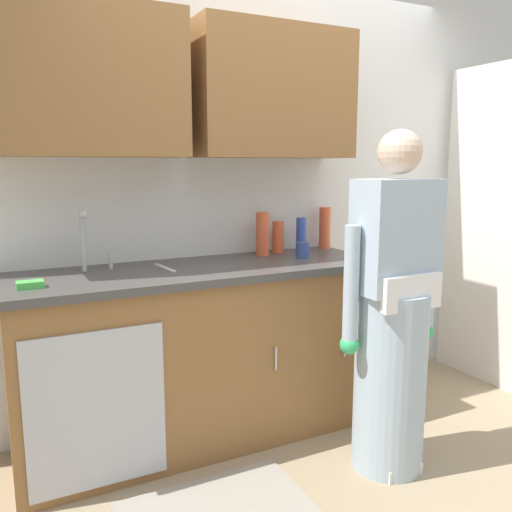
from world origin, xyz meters
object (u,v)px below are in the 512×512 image
Objects in this scene: bottle_soap at (301,235)px; sponge at (30,285)px; sink at (98,279)px; bottle_cleaner_spray at (263,234)px; cup_by_sink at (302,250)px; bottle_water_short at (278,237)px; knife_on_counter at (165,268)px; bottle_dish_liquid at (325,228)px; person_at_sink at (392,330)px.

bottle_soap is 1.56m from sponge.
bottle_cleaner_spray is at bearing 9.44° from sink.
bottle_cleaner_spray is 0.26m from cup_by_sink.
sink is 2.38× the size of bottle_soap.
bottle_water_short reaches higher than knife_on_counter.
sponge is (-1.75, -0.35, -0.11)m from bottle_dish_liquid.
bottle_soap reaches higher than sponge.
sink is 1.42m from person_at_sink.
bottle_water_short is 0.78m from knife_on_counter.
knife_on_counter is (-0.88, 0.73, 0.25)m from person_at_sink.
bottle_water_short is 0.23m from cup_by_sink.
bottle_water_short is (-0.35, -0.02, -0.03)m from bottle_dish_liquid.
bottle_cleaner_spray is (-0.47, -0.06, -0.00)m from bottle_dish_liquid.
knife_on_counter is (-0.79, 0.05, -0.04)m from cup_by_sink.
person_at_sink is at bearing -73.82° from bottle_cleaner_spray.
bottle_dish_liquid is at bearing 8.62° from sink.
sponge is at bearing -156.96° from sink.
bottle_soap is 2.34× the size of cup_by_sink.
sink is 1.12m from bottle_water_short.
bottle_dish_liquid is 2.90× the size of cup_by_sink.
sponge is at bearing 159.82° from person_at_sink.
sink reaches higher than bottle_water_short.
bottle_cleaner_spray is 1.19× the size of bottle_soap.
sink is at bearing -169.67° from bottle_water_short.
person_at_sink is at bearing -90.55° from bottle_soap.
sink is 0.99m from bottle_cleaner_spray.
person_at_sink is 0.96m from bottle_cleaner_spray.
bottle_soap is 0.90m from knife_on_counter.
bottle_water_short is at bearing -176.86° from bottle_dish_liquid.
cup_by_sink is 0.79m from knife_on_counter.
sponge is (-1.40, -0.33, -0.08)m from bottle_water_short.
bottle_water_short is 0.91× the size of bottle_soap.
person_at_sink reaches higher than sponge.
sponge is at bearing -167.11° from bottle_cleaner_spray.
person_at_sink is 8.52× the size of bottle_water_short.
person_at_sink is at bearing -82.64° from cup_by_sink.
bottle_cleaner_spray reaches higher than cup_by_sink.
bottle_dish_liquid is 0.40m from cup_by_sink.
cup_by_sink is at bearing -100.26° from knife_on_counter.
sink is at bearing -171.38° from bottle_dish_liquid.
bottle_water_short is 0.13m from bottle_cleaner_spray.
bottle_soap is at bearing 7.05° from sink.
person_at_sink is 1.65m from sponge.
bottle_water_short is (-0.12, 0.89, 0.34)m from person_at_sink.
bottle_water_short is (1.09, 0.20, 0.11)m from sink.
bottle_water_short is at bearing 99.59° from cup_by_sink.
bottle_soap is (-0.21, -0.07, -0.02)m from bottle_dish_liquid.
bottle_cleaner_spray is at bearing -84.89° from knife_on_counter.
knife_on_counter is 2.18× the size of sponge.
bottle_dish_liquid is 1.12m from knife_on_counter.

